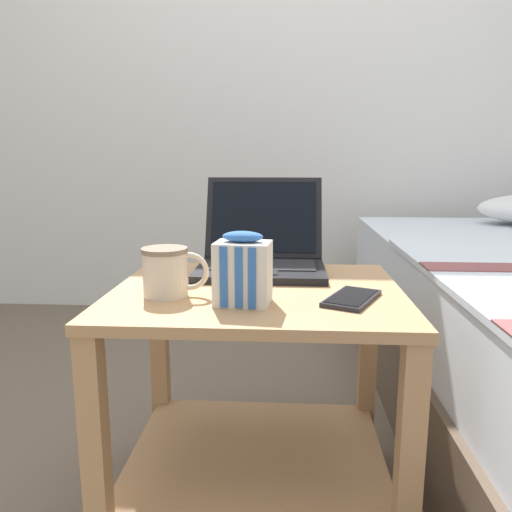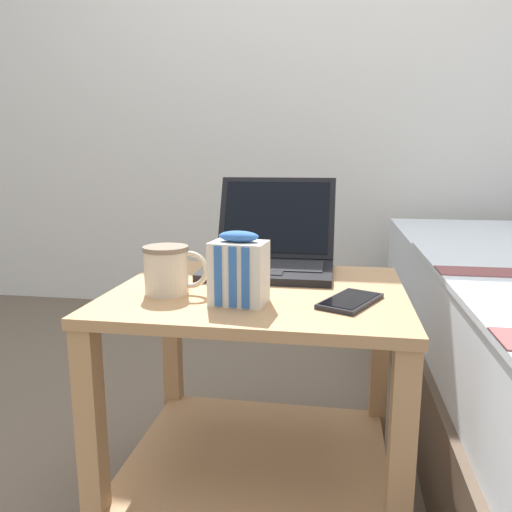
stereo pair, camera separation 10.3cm
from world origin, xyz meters
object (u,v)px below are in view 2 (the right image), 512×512
laptop (271,252)px  snack_bag (239,270)px  mug_front_left (168,267)px  cell_phone (350,301)px

laptop → snack_bag: bearing=-93.7°
snack_bag → mug_front_left: bearing=163.2°
laptop → snack_bag: 0.31m
mug_front_left → cell_phone: mug_front_left is taller
mug_front_left → snack_bag: snack_bag is taller
laptop → mug_front_left: 0.32m
laptop → snack_bag: laptop is taller
cell_phone → snack_bag: bearing=-170.3°
mug_front_left → snack_bag: 0.17m
laptop → cell_phone: 0.34m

